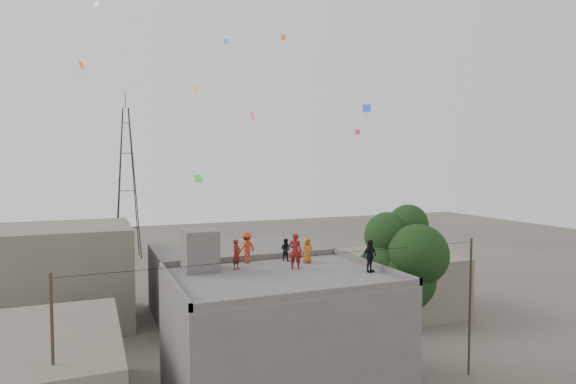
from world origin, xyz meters
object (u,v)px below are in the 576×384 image
tree (404,261)px  person_red_adult (295,251)px  stair_head_box (200,250)px  transmission_tower (127,183)px  person_dark_adult (370,256)px

tree → person_red_adult: bearing=175.2°
stair_head_box → person_red_adult: 4.69m
tree → transmission_tower: size_ratio=0.45×
person_red_adult → person_dark_adult: bearing=176.5°
person_red_adult → person_dark_adult: 3.66m
stair_head_box → person_red_adult: (4.44, -1.49, -0.11)m
tree → transmission_tower: bearing=106.1°
stair_head_box → person_red_adult: size_ratio=1.12×
tree → transmission_tower: 41.12m
stair_head_box → transmission_tower: 37.46m
tree → person_dark_adult: 3.54m
transmission_tower → person_red_adult: bearing=-82.3°
stair_head_box → tree: 10.80m
transmission_tower → person_red_adult: transmission_tower is taller
person_red_adult → stair_head_box: bearing=11.9°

